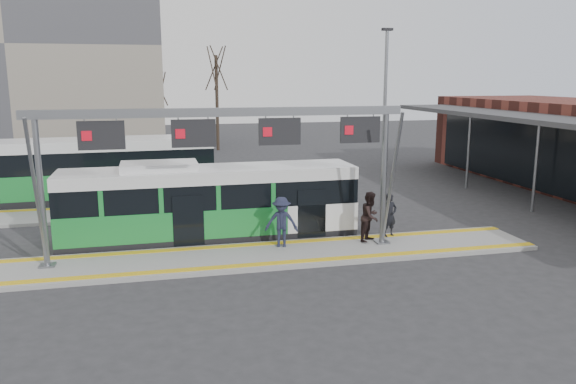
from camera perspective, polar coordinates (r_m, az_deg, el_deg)
The scene contains 15 objects.
ground at distance 20.23m, azimuth -4.81°, elevation -6.82°, with size 120.00×120.00×0.00m, color #2D2D30.
platform_main at distance 20.21m, azimuth -4.81°, elevation -6.62°, with size 22.00×3.00×0.15m, color gray.
platform_second at distance 27.76m, azimuth -15.47°, elevation -1.96°, with size 20.00×3.00×0.15m, color gray.
tactile_main at distance 20.18m, azimuth -4.82°, elevation -6.39°, with size 22.00×2.65×0.02m.
tactile_second at distance 28.87m, azimuth -15.40°, elevation -1.28°, with size 20.00×0.35×0.02m.
gantry at distance 19.52m, azimuth -6.15°, elevation 5.42°, with size 13.00×1.68×5.20m.
apartment_block at distance 56.23m, azimuth -25.46°, elevation 13.37°, with size 24.50×12.50×18.40m.
hero_bus at distance 22.51m, azimuth -7.97°, elevation -1.16°, with size 11.57×2.57×3.17m.
bg_bus_green at distance 31.16m, azimuth -19.73°, elevation 2.08°, with size 13.06×3.36×3.24m.
passenger_a at distance 22.61m, azimuth 10.29°, elevation -2.32°, with size 0.63×0.41×1.73m, color black.
passenger_b at distance 21.83m, azimuth 8.37°, elevation -2.47°, with size 0.94×0.73×1.94m, color black.
passenger_c at distance 20.88m, azimuth -0.68°, elevation -3.06°, with size 1.22×0.70×1.89m, color #1F2237.
tree_left at distance 50.12m, azimuth -13.08°, elevation 10.12°, with size 1.40×1.40×7.08m.
tree_mid at distance 50.29m, azimuth -7.31°, elevation 12.31°, with size 1.40×1.40×9.37m.
lamp_east at distance 27.42m, azimuth 9.76°, elevation 7.60°, with size 0.50×0.25×8.62m.
Camera 1 is at (-2.72, -19.01, 6.36)m, focal length 35.00 mm.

